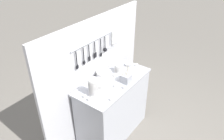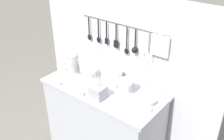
% 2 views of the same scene
% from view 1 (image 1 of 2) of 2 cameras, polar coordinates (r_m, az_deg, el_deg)
% --- Properties ---
extents(ground_plane, '(20.00, 20.00, 0.00)m').
position_cam_1_polar(ground_plane, '(3.44, 0.32, -15.59)').
color(ground_plane, '#666059').
extents(counter, '(1.10, 0.51, 0.93)m').
position_cam_1_polar(counter, '(3.12, 0.35, -9.79)').
color(counter, '#9EA0A8').
rests_on(counter, ground).
extents(back_wall, '(1.90, 0.11, 1.71)m').
position_cam_1_polar(back_wall, '(3.02, -4.09, -1.94)').
color(back_wall, '#B2B2B7').
rests_on(back_wall, ground).
extents(bowl_stack_nested_right, '(0.16, 0.16, 0.09)m').
position_cam_1_polar(bowl_stack_nested_right, '(2.69, -3.47, -3.69)').
color(bowl_stack_nested_right, white).
rests_on(bowl_stack_nested_right, counter).
extents(bowl_stack_short_front, '(0.11, 0.11, 0.23)m').
position_cam_1_polar(bowl_stack_short_front, '(2.53, -4.94, -4.51)').
color(bowl_stack_short_front, white).
rests_on(bowl_stack_short_front, counter).
extents(bowl_stack_wide_centre, '(0.11, 0.11, 0.13)m').
position_cam_1_polar(bowl_stack_wide_centre, '(2.97, 1.73, 0.51)').
color(bowl_stack_wide_centre, white).
rests_on(bowl_stack_wide_centre, counter).
extents(plate_stack, '(0.19, 0.19, 0.09)m').
position_cam_1_polar(plate_stack, '(2.86, -2.12, -1.23)').
color(plate_stack, white).
rests_on(plate_stack, counter).
extents(steel_mixing_bowl, '(0.11, 0.11, 0.03)m').
position_cam_1_polar(steel_mixing_bowl, '(3.16, 4.25, 1.45)').
color(steel_mixing_bowl, '#93969E').
rests_on(steel_mixing_bowl, counter).
extents(cutlery_caddy, '(0.12, 0.12, 0.27)m').
position_cam_1_polar(cutlery_caddy, '(2.78, 3.66, -2.18)').
color(cutlery_caddy, '#93969E').
rests_on(cutlery_caddy, counter).
extents(cup_edge_far, '(0.04, 0.04, 0.04)m').
position_cam_1_polar(cup_edge_far, '(3.15, 6.43, 1.29)').
color(cup_edge_far, white).
rests_on(cup_edge_far, counter).
extents(cup_back_left, '(0.04, 0.04, 0.04)m').
position_cam_1_polar(cup_back_left, '(2.51, -5.95, -7.66)').
color(cup_back_left, white).
rests_on(cup_back_left, counter).
extents(cup_back_right, '(0.04, 0.04, 0.04)m').
position_cam_1_polar(cup_back_right, '(2.56, -7.15, -6.85)').
color(cup_back_right, white).
rests_on(cup_back_right, counter).
extents(cup_mid_row, '(0.04, 0.04, 0.04)m').
position_cam_1_polar(cup_mid_row, '(2.68, 3.33, -4.59)').
color(cup_mid_row, white).
rests_on(cup_mid_row, counter).
extents(cup_front_right, '(0.04, 0.04, 0.04)m').
position_cam_1_polar(cup_front_right, '(2.90, 0.49, -1.42)').
color(cup_front_right, white).
rests_on(cup_front_right, counter).
extents(cup_centre, '(0.04, 0.04, 0.04)m').
position_cam_1_polar(cup_centre, '(2.71, 0.91, -4.15)').
color(cup_centre, white).
rests_on(cup_centre, counter).
extents(cup_beside_plates, '(0.04, 0.04, 0.04)m').
position_cam_1_polar(cup_beside_plates, '(2.50, -0.15, -7.66)').
color(cup_beside_plates, white).
rests_on(cup_beside_plates, counter).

